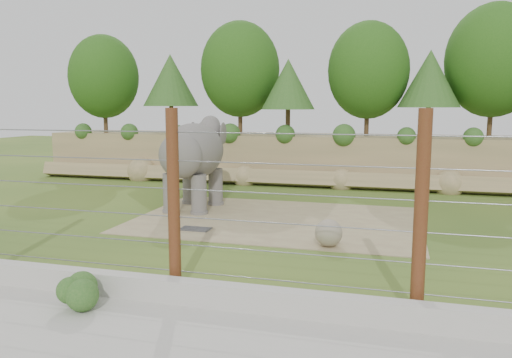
# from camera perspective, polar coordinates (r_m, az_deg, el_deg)

# --- Properties ---
(ground) EXTENTS (90.00, 90.00, 0.00)m
(ground) POSITION_cam_1_polar(r_m,az_deg,el_deg) (15.29, -2.03, -6.99)
(ground) COLOR #395820
(ground) RESTS_ON ground
(back_embankment) EXTENTS (30.00, 5.52, 8.77)m
(back_embankment) POSITION_cam_1_polar(r_m,az_deg,el_deg) (27.01, 7.40, 8.08)
(back_embankment) COLOR olive
(back_embankment) RESTS_ON ground
(dirt_patch) EXTENTS (10.00, 7.00, 0.02)m
(dirt_patch) POSITION_cam_1_polar(r_m,az_deg,el_deg) (17.97, 2.40, -4.64)
(dirt_patch) COLOR #907B59
(dirt_patch) RESTS_ON ground
(drain_grate) EXTENTS (1.00, 0.60, 0.03)m
(drain_grate) POSITION_cam_1_polar(r_m,az_deg,el_deg) (16.62, -6.95, -5.68)
(drain_grate) COLOR #262628
(drain_grate) RESTS_ON dirt_patch
(elephant) EXTENTS (1.93, 4.40, 3.55)m
(elephant) POSITION_cam_1_polar(r_m,az_deg,el_deg) (19.77, -7.15, 1.67)
(elephant) COLOR #58534F
(elephant) RESTS_ON ground
(stone_ball) EXTENTS (0.80, 0.80, 0.80)m
(stone_ball) POSITION_cam_1_polar(r_m,az_deg,el_deg) (14.60, 8.30, -6.12)
(stone_ball) COLOR gray
(stone_ball) RESTS_ON dirt_patch
(retaining_wall) EXTENTS (26.00, 0.35, 0.50)m
(retaining_wall) POSITION_cam_1_polar(r_m,az_deg,el_deg) (10.79, -10.31, -12.34)
(retaining_wall) COLOR beige
(retaining_wall) RESTS_ON ground
(walkway) EXTENTS (26.00, 4.00, 0.01)m
(walkway) POSITION_cam_1_polar(r_m,az_deg,el_deg) (9.28, -15.93, -17.73)
(walkway) COLOR beige
(walkway) RESTS_ON ground
(barrier_fence) EXTENTS (20.26, 0.26, 4.00)m
(barrier_fence) POSITION_cam_1_polar(r_m,az_deg,el_deg) (10.75, -9.39, -2.69)
(barrier_fence) COLOR #551D12
(barrier_fence) RESTS_ON ground
(walkway_shrub) EXTENTS (0.68, 0.68, 0.68)m
(walkway_shrub) POSITION_cam_1_polar(r_m,az_deg,el_deg) (10.85, -19.66, -12.01)
(walkway_shrub) COLOR #27591F
(walkway_shrub) RESTS_ON walkway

